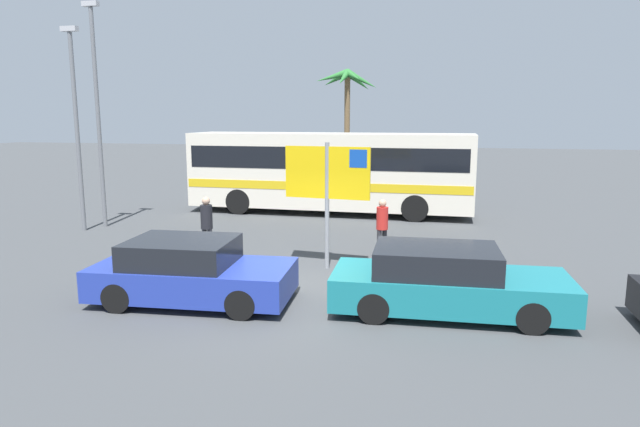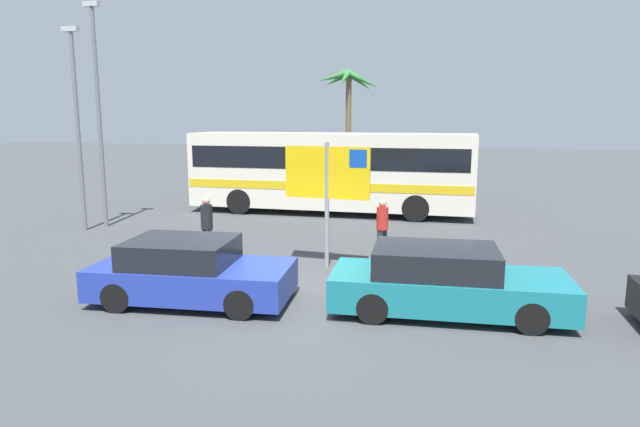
{
  "view_description": "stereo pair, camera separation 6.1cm",
  "coord_description": "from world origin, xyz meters",
  "px_view_note": "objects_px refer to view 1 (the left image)",
  "views": [
    {
      "loc": [
        3.46,
        -10.92,
        3.83
      ],
      "look_at": [
        0.14,
        3.03,
        1.3
      ],
      "focal_mm": 30.98,
      "sensor_mm": 36.0,
      "label": 1
    },
    {
      "loc": [
        3.52,
        -10.91,
        3.83
      ],
      "look_at": [
        0.14,
        3.03,
        1.3
      ],
      "focal_mm": 30.98,
      "sensor_mm": 36.0,
      "label": 2
    }
  ],
  "objects_px": {
    "bus_front_coach": "(330,169)",
    "car_teal": "(446,282)",
    "pedestrian_near_sign": "(207,222)",
    "pedestrian_crossing_lot": "(382,223)",
    "car_blue": "(190,272)",
    "ferry_sign": "(329,178)"
  },
  "relations": [
    {
      "from": "bus_front_coach",
      "to": "car_teal",
      "type": "height_order",
      "value": "bus_front_coach"
    },
    {
      "from": "bus_front_coach",
      "to": "pedestrian_near_sign",
      "type": "xyz_separation_m",
      "value": [
        -1.71,
        -7.78,
        -0.79
      ]
    },
    {
      "from": "bus_front_coach",
      "to": "car_teal",
      "type": "xyz_separation_m",
      "value": [
        4.68,
        -10.69,
        -1.15
      ]
    },
    {
      "from": "car_teal",
      "to": "pedestrian_crossing_lot",
      "type": "bearing_deg",
      "value": 110.04
    },
    {
      "from": "car_blue",
      "to": "pedestrian_near_sign",
      "type": "xyz_separation_m",
      "value": [
        -1.21,
        3.44,
        0.36
      ]
    },
    {
      "from": "car_blue",
      "to": "pedestrian_near_sign",
      "type": "relative_size",
      "value": 2.49
    },
    {
      "from": "bus_front_coach",
      "to": "pedestrian_near_sign",
      "type": "height_order",
      "value": "bus_front_coach"
    },
    {
      "from": "car_blue",
      "to": "pedestrian_crossing_lot",
      "type": "bearing_deg",
      "value": 49.2
    },
    {
      "from": "pedestrian_near_sign",
      "to": "ferry_sign",
      "type": "bearing_deg",
      "value": 98.62
    },
    {
      "from": "car_teal",
      "to": "pedestrian_near_sign",
      "type": "height_order",
      "value": "pedestrian_near_sign"
    },
    {
      "from": "car_teal",
      "to": "pedestrian_crossing_lot",
      "type": "xyz_separation_m",
      "value": [
        -1.76,
        4.12,
        0.3
      ]
    },
    {
      "from": "car_blue",
      "to": "pedestrian_crossing_lot",
      "type": "xyz_separation_m",
      "value": [
        3.42,
        4.65,
        0.3
      ]
    },
    {
      "from": "pedestrian_near_sign",
      "to": "bus_front_coach",
      "type": "bearing_deg",
      "value": -179.5
    },
    {
      "from": "ferry_sign",
      "to": "car_teal",
      "type": "relative_size",
      "value": 0.69
    },
    {
      "from": "bus_front_coach",
      "to": "pedestrian_crossing_lot",
      "type": "bearing_deg",
      "value": -66.08
    },
    {
      "from": "pedestrian_near_sign",
      "to": "pedestrian_crossing_lot",
      "type": "distance_m",
      "value": 4.79
    },
    {
      "from": "car_teal",
      "to": "pedestrian_near_sign",
      "type": "distance_m",
      "value": 7.03
    },
    {
      "from": "ferry_sign",
      "to": "pedestrian_crossing_lot",
      "type": "bearing_deg",
      "value": 56.76
    },
    {
      "from": "car_teal",
      "to": "pedestrian_near_sign",
      "type": "xyz_separation_m",
      "value": [
        -6.39,
        2.91,
        0.36
      ]
    },
    {
      "from": "pedestrian_crossing_lot",
      "to": "ferry_sign",
      "type": "bearing_deg",
      "value": 96.8
    },
    {
      "from": "pedestrian_near_sign",
      "to": "pedestrian_crossing_lot",
      "type": "relative_size",
      "value": 1.05
    },
    {
      "from": "pedestrian_crossing_lot",
      "to": "car_blue",
      "type": "bearing_deg",
      "value": 99.01
    }
  ]
}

